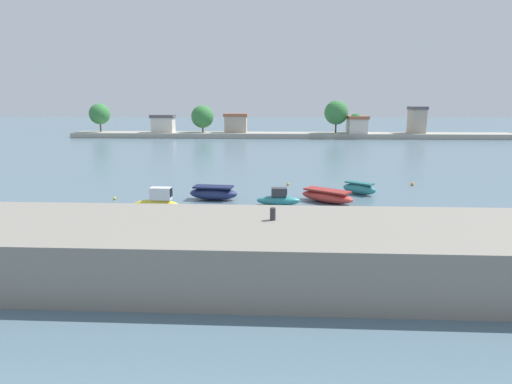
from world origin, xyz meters
The scene contains 14 objects.
ground_plane centered at (0.00, 0.00, 0.00)m, with size 400.00×400.00×0.00m, color slate.
seawall_embankment centered at (0.00, -7.65, 1.35)m, with size 90.05×7.72×2.71m, color gray.
mooring_bollard centered at (-2.80, -6.93, 3.01)m, with size 0.28×0.28×0.62m, color #2D2D33.
moored_boat_0 centered at (-11.79, 4.37, 0.75)m, with size 3.76×1.08×2.00m.
moored_boat_1 centered at (-8.16, 9.17, 0.58)m, with size 4.35×2.11×1.20m.
moored_boat_2 centered at (-2.49, 7.39, 0.53)m, with size 3.62×1.10×1.45m.
moored_boat_3 centered at (1.60, 8.71, 0.52)m, with size 4.90×4.16×1.08m.
moored_boat_4 centered at (4.89, 12.04, 0.54)m, with size 3.18×2.75×1.12m.
mooring_buoy_0 centered at (9.92, 1.34, 0.16)m, with size 0.33×0.33×0.33m, color red.
mooring_buoy_1 centered at (-16.74, 8.68, 0.13)m, with size 0.25×0.25×0.25m, color yellow.
mooring_buoy_2 centered at (-13.48, 10.30, 0.15)m, with size 0.30×0.30×0.30m, color yellow.
mooring_buoy_3 centered at (-1.56, 16.02, 0.13)m, with size 0.26×0.26×0.26m, color orange.
mooring_buoy_4 centered at (11.05, 16.59, 0.16)m, with size 0.33×0.33×0.33m, color orange.
distant_shoreline centered at (-3.22, 74.29, 2.46)m, with size 100.94×7.08×8.48m.
Camera 1 is at (-2.54, -27.58, 8.45)m, focal length 30.61 mm.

